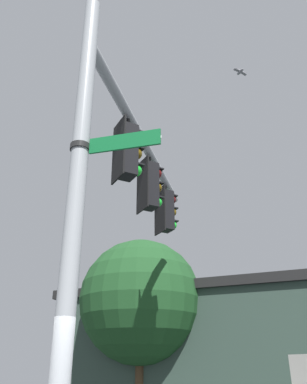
% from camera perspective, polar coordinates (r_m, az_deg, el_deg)
% --- Properties ---
extents(signal_pole, '(0.23, 0.23, 7.30)m').
position_cam_1_polar(signal_pole, '(4.88, -11.48, -3.82)').
color(signal_pole, '#ADB2B7').
rests_on(signal_pole, ground).
extents(mast_arm, '(4.66, 4.31, 0.20)m').
position_cam_1_polar(mast_arm, '(8.69, -1.18, 6.64)').
color(mast_arm, '#ADB2B7').
extents(traffic_light_nearest_pole, '(0.54, 0.49, 1.31)m').
position_cam_1_polar(traffic_light_nearest_pole, '(7.31, -3.70, 5.89)').
color(traffic_light_nearest_pole, black).
extents(traffic_light_mid_inner, '(0.54, 0.49, 1.31)m').
position_cam_1_polar(traffic_light_mid_inner, '(8.63, -0.45, 0.88)').
color(traffic_light_mid_inner, black).
extents(traffic_light_mid_outer, '(0.54, 0.49, 1.31)m').
position_cam_1_polar(traffic_light_mid_outer, '(10.02, 1.91, -2.78)').
color(traffic_light_mid_outer, black).
extents(street_name_sign, '(0.89, 0.96, 0.22)m').
position_cam_1_polar(street_name_sign, '(5.19, -7.29, 6.85)').
color(street_name_sign, '#147238').
extents(bird_flying, '(0.28, 0.43, 0.12)m').
position_cam_1_polar(bird_flying, '(12.26, 12.48, 16.70)').
color(bird_flying, gray).
extents(storefront_building, '(14.55, 13.71, 4.55)m').
position_cam_1_polar(storefront_building, '(15.66, 14.80, -22.41)').
color(storefront_building, '#33473D').
rests_on(storefront_building, ground).
extents(tree_by_storefront, '(3.97, 3.97, 6.00)m').
position_cam_1_polar(tree_by_storefront, '(13.32, -1.89, -15.50)').
color(tree_by_storefront, '#4C3823').
rests_on(tree_by_storefront, ground).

